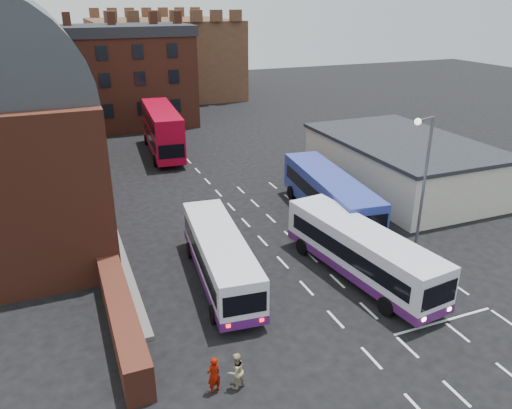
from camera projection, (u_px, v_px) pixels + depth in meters
name	position (u px, v px, depth m)	size (l,w,h in m)	color
ground	(328.00, 311.00, 26.14)	(180.00, 180.00, 0.00)	black
forecourt_wall	(122.00, 319.00, 23.96)	(1.20, 10.00, 1.80)	#602B1E
cream_building	(401.00, 163.00, 42.50)	(10.40, 16.40, 4.25)	beige
brick_terrace	(101.00, 83.00, 61.31)	(22.00, 10.00, 11.00)	brown
castle_keep	(162.00, 58.00, 82.40)	(22.00, 22.00, 12.00)	brown
bus_white_outbound	(220.00, 255.00, 28.23)	(3.51, 10.91, 2.92)	silver
bus_white_inbound	(361.00, 249.00, 28.60)	(4.00, 11.58, 3.09)	silver
bus_blue	(330.00, 193.00, 36.43)	(4.11, 12.46, 3.33)	#2A3998
bus_red_double	(162.00, 130.00, 51.39)	(3.76, 12.23, 4.82)	#AB0521
street_lamp	(423.00, 173.00, 30.09)	(1.75, 0.74, 8.93)	slate
pedestrian_red	(214.00, 375.00, 20.47)	(0.63, 0.41, 1.72)	#7C0F01
pedestrian_beige	(236.00, 371.00, 20.72)	(0.82, 0.64, 1.68)	tan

